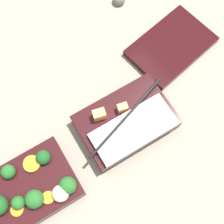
{
  "coord_description": "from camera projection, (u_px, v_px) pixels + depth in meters",
  "views": [
    {
      "loc": [
        -0.02,
        -0.16,
        0.65
      ],
      "look_at": [
        0.09,
        0.03,
        0.04
      ],
      "focal_mm": 50.0,
      "sensor_mm": 36.0,
      "label": 1
    }
  ],
  "objects": [
    {
      "name": "bento_tray_rice",
      "position": [
        127.0,
        123.0,
        0.65
      ],
      "size": [
        0.22,
        0.13,
        0.06
      ],
      "color": "black",
      "rests_on": "ground_plane"
    },
    {
      "name": "bento_lid",
      "position": [
        171.0,
        46.0,
        0.73
      ],
      "size": [
        0.21,
        0.16,
        0.02
      ],
      "primitive_type": "cube",
      "rotation": [
        0.0,
        0.0,
        0.2
      ],
      "color": "black",
      "rests_on": "ground_plane"
    },
    {
      "name": "pebble_0",
      "position": [
        119.0,
        0.0,
        0.78
      ],
      "size": [
        0.03,
        0.03,
        0.03
      ],
      "primitive_type": "sphere",
      "color": "#595651",
      "rests_on": "ground_plane"
    },
    {
      "name": "ground_plane",
      "position": [
        81.0,
        150.0,
        0.66
      ],
      "size": [
        3.0,
        3.0,
        0.0
      ],
      "primitive_type": "plane",
      "color": "gray"
    },
    {
      "name": "bento_tray_vegetable",
      "position": [
        28.0,
        191.0,
        0.61
      ],
      "size": [
        0.19,
        0.13,
        0.07
      ],
      "color": "black",
      "rests_on": "ground_plane"
    }
  ]
}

